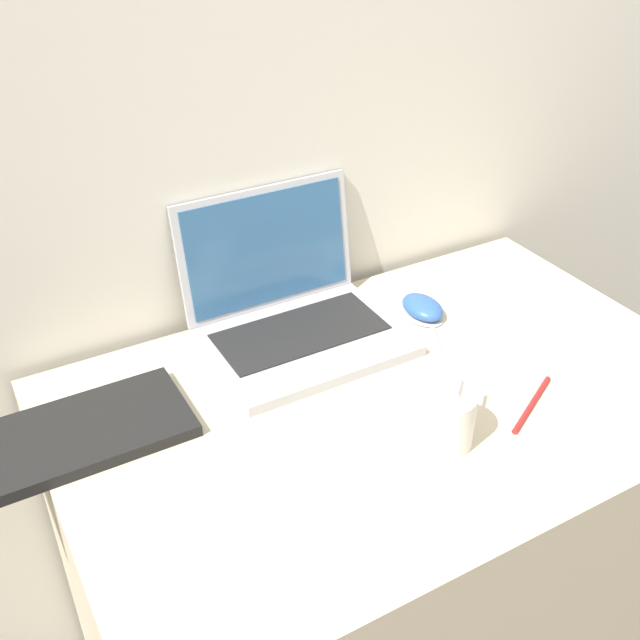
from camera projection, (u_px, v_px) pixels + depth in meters
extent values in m
cube|color=silver|center=(279.00, 28.00, 1.23)|extent=(7.00, 0.04, 2.50)
cube|color=beige|center=(383.00, 545.00, 1.44)|extent=(1.09, 0.68, 0.75)
cube|color=#ADADB2|center=(305.00, 342.00, 1.34)|extent=(0.34, 0.26, 0.02)
cube|color=black|center=(300.00, 332.00, 1.34)|extent=(0.30, 0.14, 0.00)
cube|color=#ADADB2|center=(267.00, 248.00, 1.38)|extent=(0.34, 0.05, 0.23)
cube|color=#2D567F|center=(268.00, 249.00, 1.37)|extent=(0.31, 0.04, 0.20)
cylinder|color=silver|center=(446.00, 419.00, 1.11)|extent=(0.09, 0.09, 0.09)
cylinder|color=black|center=(448.00, 397.00, 1.09)|extent=(0.07, 0.07, 0.01)
cylinder|color=white|center=(452.00, 381.00, 1.06)|extent=(0.07, 0.04, 0.19)
ellipsoid|color=#B2B2B7|center=(422.00, 314.00, 1.43)|extent=(0.07, 0.10, 0.01)
ellipsoid|color=#2D569E|center=(423.00, 307.00, 1.42)|extent=(0.07, 0.10, 0.03)
cube|color=black|center=(61.00, 440.00, 1.12)|extent=(0.39, 0.17, 0.02)
cylinder|color=#A51E1E|center=(532.00, 404.00, 1.20)|extent=(0.14, 0.08, 0.01)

